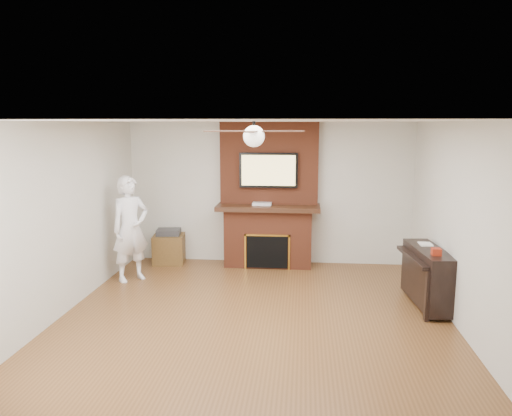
# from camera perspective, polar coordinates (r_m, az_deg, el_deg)

# --- Properties ---
(room_shell) EXTENTS (5.36, 5.86, 2.86)m
(room_shell) POSITION_cam_1_polar(r_m,az_deg,el_deg) (6.16, -0.24, -1.80)
(room_shell) COLOR #58361A
(room_shell) RESTS_ON ground
(fireplace) EXTENTS (1.78, 0.64, 2.50)m
(fireplace) POSITION_cam_1_polar(r_m,az_deg,el_deg) (8.70, 1.44, -0.13)
(fireplace) COLOR brown
(fireplace) RESTS_ON ground
(tv) EXTENTS (1.00, 0.08, 0.60)m
(tv) POSITION_cam_1_polar(r_m,az_deg,el_deg) (8.56, 1.44, 4.34)
(tv) COLOR black
(tv) RESTS_ON fireplace
(ceiling_fan) EXTENTS (1.21, 1.21, 0.31)m
(ceiling_fan) POSITION_cam_1_polar(r_m,az_deg,el_deg) (6.04, -0.25, 8.31)
(ceiling_fan) COLOR black
(ceiling_fan) RESTS_ON room_shell
(person) EXTENTS (0.72, 0.73, 1.67)m
(person) POSITION_cam_1_polar(r_m,az_deg,el_deg) (8.09, -14.15, -2.32)
(person) COLOR white
(person) RESTS_ON ground
(side_table) EXTENTS (0.60, 0.60, 0.62)m
(side_table) POSITION_cam_1_polar(r_m,az_deg,el_deg) (9.08, -9.90, -4.45)
(side_table) COLOR #513617
(side_table) RESTS_ON ground
(piano) EXTENTS (0.57, 1.26, 0.89)m
(piano) POSITION_cam_1_polar(r_m,az_deg,el_deg) (7.23, 19.02, -7.30)
(piano) COLOR black
(piano) RESTS_ON ground
(cable_box) EXTENTS (0.33, 0.19, 0.05)m
(cable_box) POSITION_cam_1_polar(r_m,az_deg,el_deg) (8.59, 0.70, 0.48)
(cable_box) COLOR silver
(cable_box) RESTS_ON fireplace
(candle_green) EXTENTS (0.07, 0.07, 0.09)m
(candle_green) POSITION_cam_1_polar(r_m,az_deg,el_deg) (8.75, 0.95, -6.45)
(candle_green) COLOR #4B712D
(candle_green) RESTS_ON ground
(candle_cream) EXTENTS (0.07, 0.07, 0.10)m
(candle_cream) POSITION_cam_1_polar(r_m,az_deg,el_deg) (8.71, 2.46, -6.50)
(candle_cream) COLOR beige
(candle_cream) RESTS_ON ground
(candle_blue) EXTENTS (0.06, 0.06, 0.08)m
(candle_blue) POSITION_cam_1_polar(r_m,az_deg,el_deg) (8.73, 2.85, -6.55)
(candle_blue) COLOR #2C5C84
(candle_blue) RESTS_ON ground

